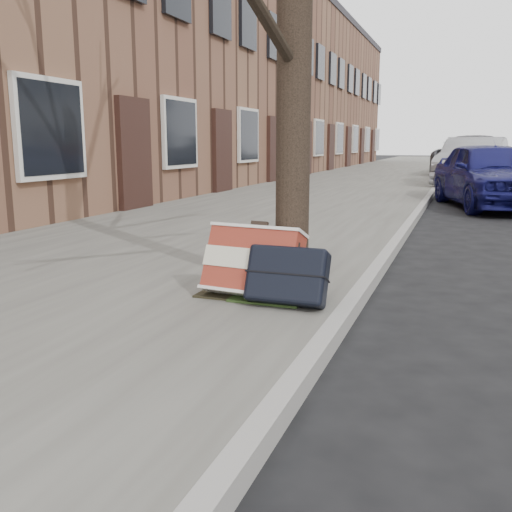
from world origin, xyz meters
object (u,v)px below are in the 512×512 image
(suitcase_red, at_px, (253,262))
(car_near_front, at_px, (490,174))
(car_near_mid, at_px, (473,162))
(suitcase_navy, at_px, (287,275))

(suitcase_red, bearing_deg, car_near_front, 83.55)
(suitcase_red, xyz_separation_m, car_near_mid, (1.67, 14.13, 0.33))
(car_near_front, bearing_deg, car_near_mid, 77.44)
(suitcase_red, height_order, car_near_front, car_near_front)
(suitcase_navy, height_order, car_near_front, car_near_front)
(suitcase_navy, xyz_separation_m, car_near_front, (1.64, 8.61, 0.33))
(suitcase_red, relative_size, car_near_front, 0.18)
(suitcase_red, distance_m, car_near_front, 8.73)
(suitcase_red, bearing_deg, suitcase_navy, -11.93)
(suitcase_navy, height_order, car_near_mid, car_near_mid)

